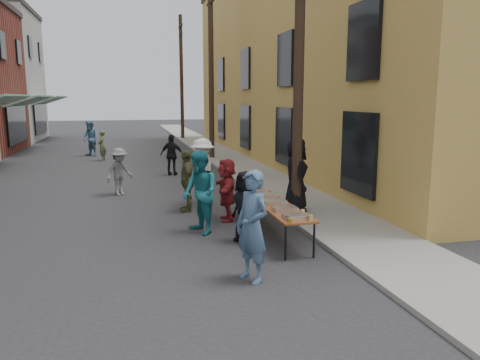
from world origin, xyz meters
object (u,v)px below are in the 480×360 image
utility_pole_far (182,78)px  catering_tray_sausage (296,216)px  guest_front_c (200,193)px  server (296,175)px  utility_pole_near (299,39)px  utility_pole_mid (211,68)px  serving_table (270,202)px  guest_front_a (245,207)px

utility_pole_far → catering_tray_sausage: utility_pole_far is taller
guest_front_c → server: (2.75, 1.17, 0.11)m
utility_pole_near → utility_pole_mid: bearing=90.0°
utility_pole_near → serving_table: size_ratio=2.25×
utility_pole_mid → utility_pole_far: (0.00, 12.00, 0.00)m
utility_pole_near → guest_front_a: (-1.87, -1.89, -3.73)m
utility_pole_near → server: utility_pole_near is taller
utility_pole_mid → serving_table: 13.90m
guest_front_c → utility_pole_near: bearing=93.3°
utility_pole_far → guest_front_c: size_ratio=4.74×
utility_pole_near → utility_pole_far: size_ratio=1.00×
utility_pole_near → utility_pole_far: 24.00m
utility_pole_far → serving_table: utility_pole_far is taller
utility_pole_near → catering_tray_sausage: size_ratio=18.00×
utility_pole_mid → utility_pole_far: 12.00m
catering_tray_sausage → server: size_ratio=0.26×
utility_pole_far → serving_table: size_ratio=2.25×
serving_table → server: bearing=51.5°
utility_pole_mid → utility_pole_far: same height
utility_pole_near → serving_table: bearing=-130.5°
guest_front_a → server: server is taller
serving_table → guest_front_a: (-0.74, -0.56, 0.06)m
server → guest_front_a: bearing=142.2°
utility_pole_mid → guest_front_c: 13.75m
utility_pole_near → guest_front_c: (-2.70, -1.01, -3.55)m
utility_pole_mid → server: bearing=-89.8°
guest_front_a → utility_pole_mid: bearing=155.7°
server → utility_pole_near: bearing=168.2°
utility_pole_mid → catering_tray_sausage: bearing=-94.3°
utility_pole_mid → guest_front_a: utility_pole_mid is taller
utility_pole_far → guest_front_a: 26.22m
utility_pole_far → utility_pole_near: bearing=-90.0°
guest_front_c → utility_pole_mid: bearing=151.0°
serving_table → guest_front_c: guest_front_c is taller
utility_pole_far → guest_front_a: bearing=-94.1°
utility_pole_near → utility_pole_far: same height
utility_pole_far → guest_front_a: size_ratio=5.82×
serving_table → server: server is taller
serving_table → catering_tray_sausage: (-0.00, -1.65, 0.08)m
utility_pole_near → serving_table: utility_pole_near is taller
utility_pole_far → server: 24.08m
guest_front_c → server: server is taller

